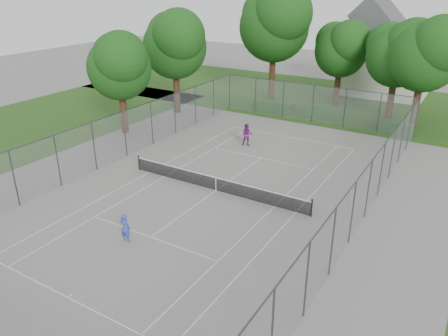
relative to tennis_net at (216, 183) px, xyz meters
The scene contains 18 objects.
ground 0.51m from the tennis_net, ahead, with size 120.00×120.00×0.00m, color slate.
grass_far 26.00m from the tennis_net, 90.00° to the left, with size 60.00×20.00×0.00m, color #204313.
grass_left 22.01m from the tennis_net, behind, with size 16.00×40.00×0.00m, color #204313.
court_markings 0.50m from the tennis_net, ahead, with size 11.03×23.83×0.01m.
tennis_net is the anchor object (origin of this frame).
perimeter_fence 1.30m from the tennis_net, ahead, with size 18.08×34.08×3.52m.
tree_far_left 24.97m from the tennis_net, 106.85° to the left, with size 8.46×7.73×12.16m.
tree_far_midleft 24.70m from the tennis_net, 89.83° to the left, with size 6.14×5.61×8.83m.
tree_far_midright 23.12m from the tennis_net, 74.26° to the left, with size 6.46×5.90×9.29m.
tree_far_right 22.61m from the tennis_net, 66.89° to the left, with size 6.88×6.29×9.90m.
tree_side_back 19.34m from the tennis_net, 134.32° to the left, with size 7.02×6.41×10.09m.
tree_side_front 15.10m from the tennis_net, 156.56° to the left, with size 6.11×5.58×8.78m.
hedge_left 18.97m from the tennis_net, 103.97° to the left, with size 4.01×1.20×1.00m, color #1C4917.
hedge_mid 18.75m from the tennis_net, 88.64° to the left, with size 3.56×1.02×1.12m, color #1C4917.
hedge_right 19.46m from the tennis_net, 67.98° to the left, with size 2.96×1.09×0.89m, color #1C4917.
house 31.90m from the tennis_net, 83.84° to the left, with size 8.75×6.78×10.90m.
girl_player 7.37m from the tennis_net, 96.71° to the right, with size 0.58×0.38×1.59m, color #3146B9.
woman_player 8.50m from the tennis_net, 105.01° to the left, with size 0.89×0.69×1.83m, color #722674.
Camera 1 is at (13.36, -21.10, 12.46)m, focal length 35.00 mm.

